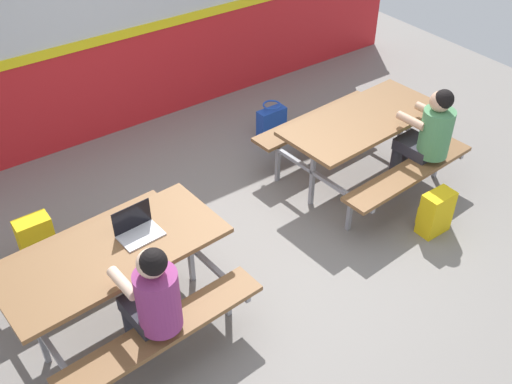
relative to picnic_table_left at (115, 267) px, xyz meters
The scene contains 10 objects.
ground_plane 1.53m from the picnic_table_left, ahead, with size 10.00×10.00×0.02m, color gray.
accent_backdrop 3.11m from the picnic_table_left, 62.31° to the left, with size 8.00×0.14×2.60m.
picnic_table_left is the anchor object (origin of this frame).
picnic_table_right 2.84m from the picnic_table_left, ahead, with size 1.73×1.66×0.74m.
student_nearer 0.57m from the picnic_table_left, 86.31° to the right, with size 0.38×0.53×1.21m.
student_further 3.17m from the picnic_table_left, ahead, with size 0.38×0.53×1.21m.
laptop_silver 0.33m from the picnic_table_left, 12.63° to the left, with size 0.33×0.24×0.22m.
backpack_dark 2.95m from the picnic_table_left, 14.52° to the right, with size 0.30×0.22×0.44m.
tote_bag_bright 3.00m from the picnic_table_left, 29.66° to the left, with size 0.34×0.21×0.43m.
satchel_spare 1.18m from the picnic_table_left, 105.77° to the left, with size 0.30×0.22×0.44m.
Camera 1 is at (-2.41, -3.23, 3.77)m, focal length 41.80 mm.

